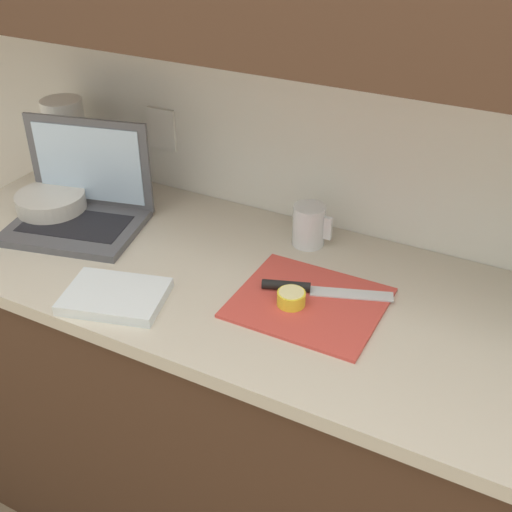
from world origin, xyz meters
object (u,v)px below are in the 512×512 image
Objects in this scene: laptop at (81,201)px; paper_towel_roll at (67,141)px; cutting_board at (309,303)px; lemon_half_cut at (291,298)px; knife at (304,288)px; measuring_cup at (309,225)px; bowl_white at (52,205)px.

laptop reaches higher than paper_towel_roll.
lemon_half_cut is at bearing -137.34° from cutting_board.
measuring_cup is at bearing 90.99° from knife.
bowl_white is 0.74× the size of paper_towel_roll.
measuring_cup is (0.58, 0.18, -0.01)m from laptop.
cutting_board is at bearing -3.49° from bowl_white.
bowl_white is at bearing 174.25° from lemon_half_cut.
bowl_white is (-0.76, 0.08, 0.01)m from lemon_half_cut.
laptop reaches higher than bowl_white.
measuring_cup is at bearing 3.32° from laptop.
lemon_half_cut is at bearing -17.72° from paper_towel_roll.
measuring_cup is 0.79m from paper_towel_roll.
laptop is 2.10× the size of bowl_white.
measuring_cup is 0.71m from bowl_white.
bowl_white reaches higher than cutting_board.
laptop is at bearing 157.45° from knife.
laptop is 1.36× the size of knife.
knife is 0.90m from paper_towel_roll.
bowl_white reaches higher than knife.
measuring_cup reaches higher than bowl_white.
bowl_white reaches higher than lemon_half_cut.
lemon_half_cut is 0.59× the size of measuring_cup.
measuring_cup is (-0.11, 0.24, 0.05)m from cutting_board.
paper_towel_roll reaches higher than cutting_board.
knife is 1.54× the size of bowl_white.
cutting_board is 0.05m from lemon_half_cut.
laptop reaches higher than knife.
lemon_half_cut is 0.91m from paper_towel_roll.
cutting_board is 0.04m from knife.
bowl_white is (-0.68, -0.19, -0.02)m from measuring_cup.
measuring_cup is at bearing 113.93° from cutting_board.
laptop is 0.69m from cutting_board.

